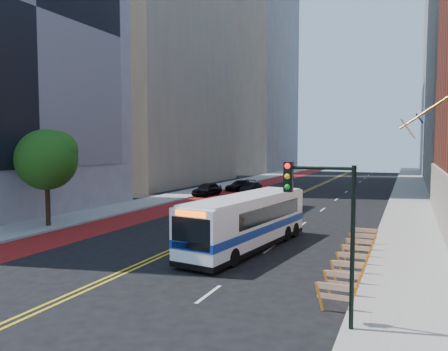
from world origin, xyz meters
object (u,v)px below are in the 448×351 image
car_a (207,189)px  car_b (251,188)px  street_tree (48,157)px  traffic_signal (323,211)px  transit_bus (248,221)px  car_c (240,186)px

car_a → car_b: (3.87, 3.95, -0.10)m
street_tree → car_a: 22.19m
traffic_signal → car_a: bearing=120.9°
car_a → car_b: size_ratio=1.12×
street_tree → transit_bus: street_tree is taller
transit_bus → street_tree: bearing=-174.2°
traffic_signal → transit_bus: traffic_signal is taller
transit_bus → car_a: 25.70m
transit_bus → car_b: 27.68m
street_tree → car_b: size_ratio=1.69×
transit_bus → car_a: size_ratio=2.50×
traffic_signal → car_c: traffic_signal is taller
car_a → street_tree: bearing=-88.6°
traffic_signal → transit_bus: bearing=122.2°
street_tree → car_c: (3.45, 28.25, -4.26)m
car_a → car_b: bearing=52.2°
car_a → car_b: 5.53m
street_tree → traffic_signal: 22.79m
street_tree → transit_bus: (14.92, -0.46, -3.35)m
traffic_signal → car_a: traffic_signal is taller
car_a → transit_bus: bearing=-53.2°
transit_bus → car_c: (-11.47, 28.71, -0.91)m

